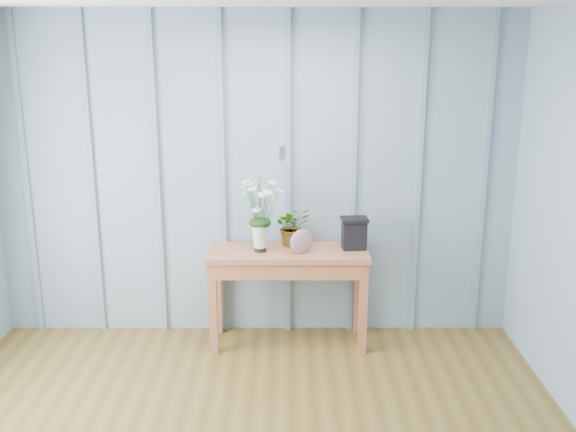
{
  "coord_description": "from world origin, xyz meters",
  "views": [
    {
      "loc": [
        0.24,
        -2.8,
        2.34
      ],
      "look_at": [
        0.25,
        1.94,
        1.03
      ],
      "focal_mm": 42.0,
      "sensor_mm": 36.0,
      "label": 1
    }
  ],
  "objects_px": {
    "sideboard": "(288,265)",
    "carved_box": "(354,233)",
    "felt_disc_vessel": "(302,241)",
    "daisy_vase": "(260,205)"
  },
  "relations": [
    {
      "from": "daisy_vase",
      "to": "carved_box",
      "type": "bearing_deg",
      "value": 4.78
    },
    {
      "from": "sideboard",
      "to": "carved_box",
      "type": "relative_size",
      "value": 4.99
    },
    {
      "from": "sideboard",
      "to": "felt_disc_vessel",
      "type": "xyz_separation_m",
      "value": [
        0.1,
        -0.07,
        0.21
      ]
    },
    {
      "from": "daisy_vase",
      "to": "felt_disc_vessel",
      "type": "xyz_separation_m",
      "value": [
        0.31,
        -0.05,
        -0.26
      ]
    },
    {
      "from": "sideboard",
      "to": "carved_box",
      "type": "height_order",
      "value": "carved_box"
    },
    {
      "from": "sideboard",
      "to": "carved_box",
      "type": "distance_m",
      "value": 0.55
    },
    {
      "from": "sideboard",
      "to": "daisy_vase",
      "type": "distance_m",
      "value": 0.52
    },
    {
      "from": "sideboard",
      "to": "felt_disc_vessel",
      "type": "height_order",
      "value": "felt_disc_vessel"
    },
    {
      "from": "felt_disc_vessel",
      "to": "carved_box",
      "type": "xyz_separation_m",
      "value": [
        0.4,
        0.11,
        0.03
      ]
    },
    {
      "from": "sideboard",
      "to": "carved_box",
      "type": "xyz_separation_m",
      "value": [
        0.5,
        0.04,
        0.24
      ]
    }
  ]
}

